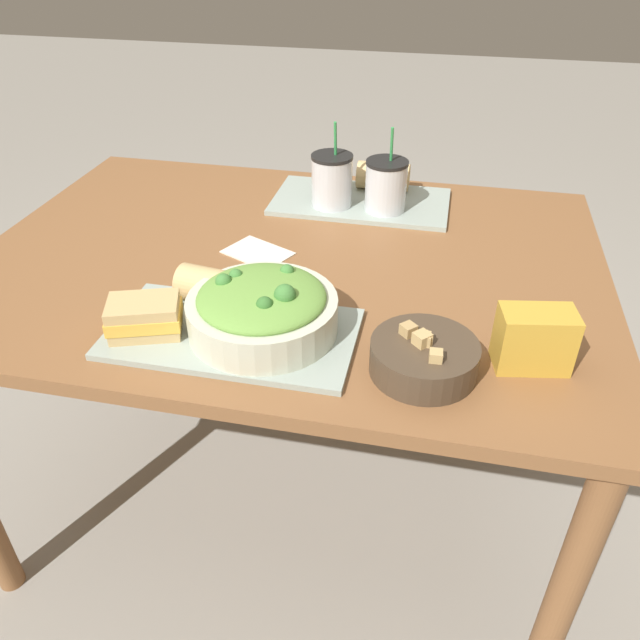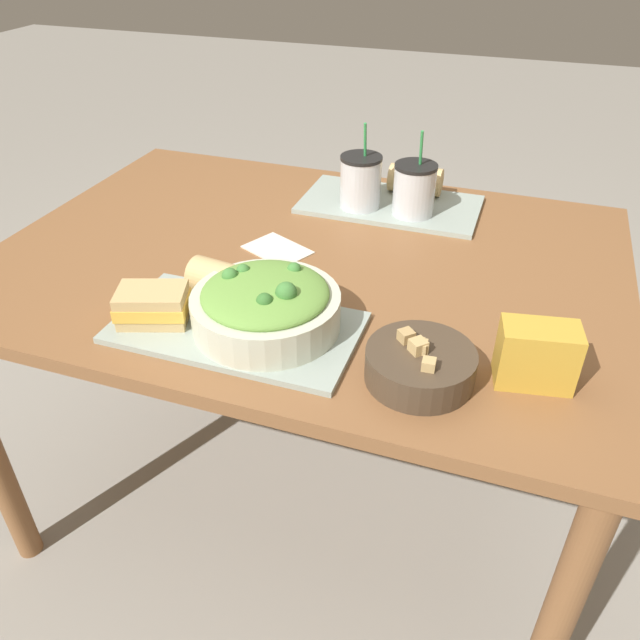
% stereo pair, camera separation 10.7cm
% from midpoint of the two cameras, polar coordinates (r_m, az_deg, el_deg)
% --- Properties ---
extents(ground_plane, '(12.00, 12.00, 0.00)m').
position_cam_midpoint_polar(ground_plane, '(1.89, 0.72, -15.11)').
color(ground_plane, gray).
extents(dining_table, '(1.37, 0.99, 0.77)m').
position_cam_midpoint_polar(dining_table, '(1.44, 0.91, 2.58)').
color(dining_table, brown).
rests_on(dining_table, ground_plane).
extents(tray_near, '(0.45, 0.24, 0.01)m').
position_cam_midpoint_polar(tray_near, '(1.15, -5.03, -0.78)').
color(tray_near, '#99A89E').
rests_on(tray_near, dining_table).
extents(tray_far, '(0.45, 0.24, 0.01)m').
position_cam_midpoint_polar(tray_far, '(1.63, 8.31, 10.37)').
color(tray_far, '#99A89E').
rests_on(tray_far, dining_table).
extents(salad_bowl, '(0.27, 0.27, 0.11)m').
position_cam_midpoint_polar(salad_bowl, '(1.11, -2.24, 1.33)').
color(salad_bowl, beige).
rests_on(salad_bowl, tray_near).
extents(soup_bowl, '(0.18, 0.18, 0.08)m').
position_cam_midpoint_polar(soup_bowl, '(1.04, 12.07, -4.07)').
color(soup_bowl, '#473828').
rests_on(soup_bowl, dining_table).
extents(sandwich_near, '(0.15, 0.12, 0.06)m').
position_cam_midpoint_polar(sandwich_near, '(1.16, -12.53, 1.25)').
color(sandwich_near, tan).
rests_on(sandwich_near, tray_near).
extents(baguette_near, '(0.16, 0.09, 0.07)m').
position_cam_midpoint_polar(baguette_near, '(1.20, -5.78, 3.38)').
color(baguette_near, tan).
rests_on(baguette_near, tray_near).
extents(baguette_far, '(0.14, 0.07, 0.07)m').
position_cam_midpoint_polar(baguette_far, '(1.68, 10.65, 12.44)').
color(baguette_far, tan).
rests_on(baguette_far, tray_far).
extents(drink_cup_dark, '(0.10, 0.10, 0.21)m').
position_cam_midpoint_polar(drink_cup_dark, '(1.58, 5.71, 12.30)').
color(drink_cup_dark, silver).
rests_on(drink_cup_dark, tray_far).
extents(drink_cup_red, '(0.10, 0.10, 0.21)m').
position_cam_midpoint_polar(drink_cup_red, '(1.56, 10.59, 11.47)').
color(drink_cup_red, silver).
rests_on(drink_cup_red, tray_far).
extents(chip_bag, '(0.13, 0.09, 0.11)m').
position_cam_midpoint_polar(chip_bag, '(1.08, 21.93, -3.11)').
color(chip_bag, gold).
rests_on(chip_bag, dining_table).
extents(napkin_folded, '(0.17, 0.15, 0.00)m').
position_cam_midpoint_polar(napkin_folded, '(1.41, -1.73, 6.39)').
color(napkin_folded, silver).
rests_on(napkin_folded, dining_table).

